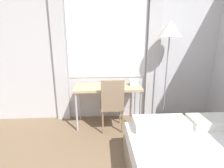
# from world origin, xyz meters

# --- Properties ---
(wall_back_with_window) EXTENTS (5.60, 0.13, 2.70)m
(wall_back_with_window) POSITION_xyz_m (0.02, 3.38, 1.35)
(wall_back_with_window) COLOR silver
(wall_back_with_window) RESTS_ON ground_plane
(desk) EXTENTS (1.20, 0.54, 0.76)m
(desk) POSITION_xyz_m (0.14, 3.03, 0.69)
(desk) COLOR tan
(desk) RESTS_ON ground_plane
(desk_chair) EXTENTS (0.41, 0.41, 0.95)m
(desk_chair) POSITION_xyz_m (0.20, 2.78, 0.53)
(desk_chair) COLOR #8C7259
(desk_chair) RESTS_ON ground_plane
(standing_lamp) EXTENTS (0.41, 0.41, 1.90)m
(standing_lamp) POSITION_xyz_m (1.22, 3.07, 1.64)
(standing_lamp) COLOR #4C4C51
(standing_lamp) RESTS_ON ground_plane
(telephone) EXTENTS (0.16, 0.16, 0.12)m
(telephone) POSITION_xyz_m (0.61, 3.07, 0.81)
(telephone) COLOR white
(telephone) RESTS_ON desk
(book) EXTENTS (0.28, 0.22, 0.02)m
(book) POSITION_xyz_m (0.24, 3.02, 0.77)
(book) COLOR navy
(book) RESTS_ON desk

